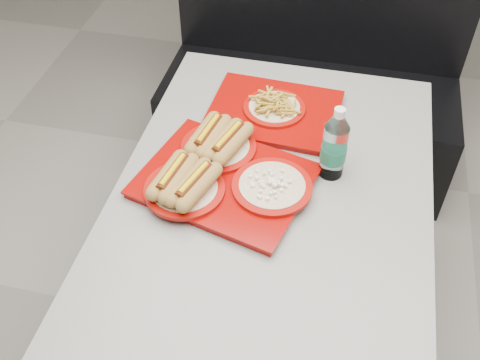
% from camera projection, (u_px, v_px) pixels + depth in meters
% --- Properties ---
extents(ground, '(6.00, 6.00, 0.00)m').
position_uv_depth(ground, '(262.00, 339.00, 2.11)').
color(ground, gray).
rests_on(ground, ground).
extents(diner_table, '(0.92, 1.42, 0.75)m').
position_uv_depth(diner_table, '(267.00, 242.00, 1.69)').
color(diner_table, black).
rests_on(diner_table, ground).
extents(booth_bench, '(1.30, 0.57, 1.35)m').
position_uv_depth(booth_bench, '(311.00, 84.00, 2.57)').
color(booth_bench, black).
rests_on(booth_bench, ground).
extents(tray_near, '(0.54, 0.47, 0.10)m').
position_uv_depth(tray_near, '(219.00, 172.00, 1.61)').
color(tray_near, '#810603').
rests_on(tray_near, diner_table).
extents(tray_far, '(0.43, 0.35, 0.08)m').
position_uv_depth(tray_far, '(274.00, 109.00, 1.84)').
color(tray_far, '#810603').
rests_on(tray_far, diner_table).
extents(water_bottle, '(0.07, 0.07, 0.24)m').
position_uv_depth(water_bottle, '(334.00, 147.00, 1.59)').
color(water_bottle, silver).
rests_on(water_bottle, diner_table).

